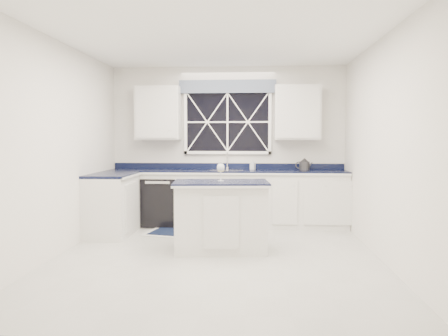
# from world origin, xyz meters

# --- Properties ---
(ground) EXTENTS (4.50, 4.50, 0.00)m
(ground) POSITION_xyz_m (0.00, 0.00, 0.00)
(ground) COLOR #B1B1AC
(ground) RESTS_ON ground
(back_wall) EXTENTS (4.00, 0.10, 2.70)m
(back_wall) POSITION_xyz_m (0.00, 2.25, 1.35)
(back_wall) COLOR silver
(back_wall) RESTS_ON ground
(base_cabinets) EXTENTS (3.99, 1.60, 0.90)m
(base_cabinets) POSITION_xyz_m (-0.33, 1.78, 0.45)
(base_cabinets) COLOR silver
(base_cabinets) RESTS_ON ground
(countertop) EXTENTS (3.98, 0.64, 0.04)m
(countertop) POSITION_xyz_m (0.00, 1.95, 0.92)
(countertop) COLOR black
(countertop) RESTS_ON base_cabinets
(dishwasher) EXTENTS (0.60, 0.58, 0.82)m
(dishwasher) POSITION_xyz_m (-1.10, 1.95, 0.41)
(dishwasher) COLOR black
(dishwasher) RESTS_ON ground
(window) EXTENTS (1.65, 0.09, 1.26)m
(window) POSITION_xyz_m (0.00, 2.20, 1.83)
(window) COLOR black
(window) RESTS_ON ground
(upper_cabinets) EXTENTS (3.10, 0.34, 0.90)m
(upper_cabinets) POSITION_xyz_m (0.00, 2.08, 1.90)
(upper_cabinets) COLOR silver
(upper_cabinets) RESTS_ON ground
(faucet) EXTENTS (0.05, 0.20, 0.30)m
(faucet) POSITION_xyz_m (0.00, 2.14, 1.10)
(faucet) COLOR silver
(faucet) RESTS_ON countertop
(island) EXTENTS (1.28, 0.84, 0.91)m
(island) POSITION_xyz_m (0.03, 0.35, 0.46)
(island) COLOR silver
(island) RESTS_ON ground
(rug) EXTENTS (1.57, 1.14, 0.02)m
(rug) POSITION_xyz_m (-0.48, 1.35, 0.01)
(rug) COLOR beige
(rug) RESTS_ON ground
(kettle) EXTENTS (0.28, 0.21, 0.20)m
(kettle) POSITION_xyz_m (1.30, 2.06, 1.03)
(kettle) COLOR #323234
(kettle) RESTS_ON countertop
(wine_glass) EXTENTS (0.10, 0.10, 0.24)m
(wine_glass) POSITION_xyz_m (0.02, 0.41, 1.08)
(wine_glass) COLOR silver
(wine_glass) RESTS_ON island
(soap_bottle) EXTENTS (0.10, 0.10, 0.17)m
(soap_bottle) POSITION_xyz_m (0.44, 2.13, 1.03)
(soap_bottle) COLOR silver
(soap_bottle) RESTS_ON countertop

